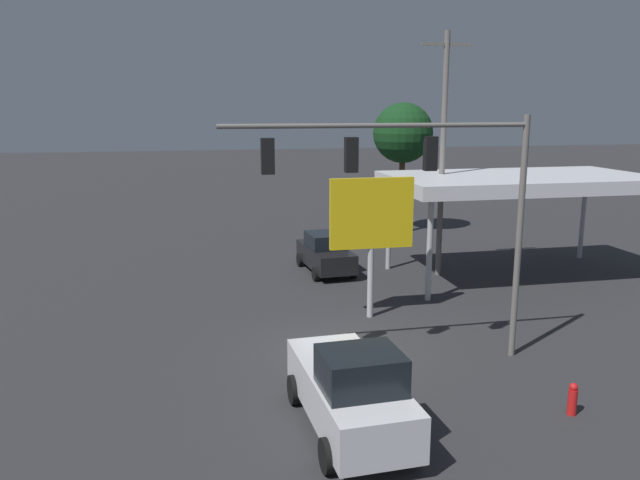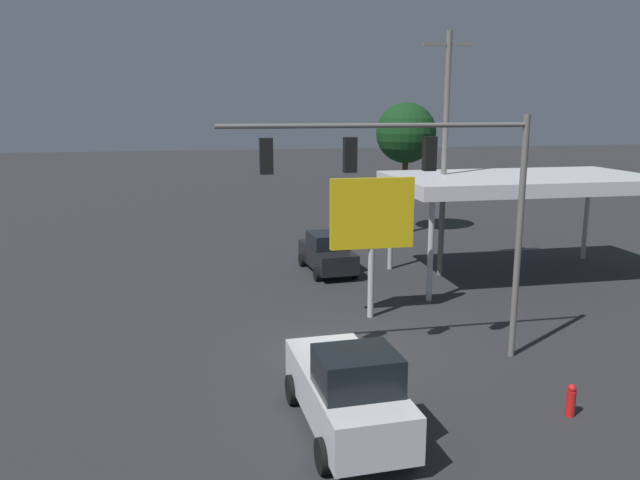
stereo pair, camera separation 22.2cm
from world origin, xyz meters
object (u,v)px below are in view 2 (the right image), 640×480
object	(u,v)px
sedan_waiting	(327,253)
street_tree	(406,134)
fire_hydrant	(571,400)
traffic_signal_assembly	(417,180)
utility_pole	(445,151)
pickup_parked	(348,391)
price_sign	(372,218)

from	to	relation	value
sedan_waiting	street_tree	size ratio (longest dim) A/B	0.55
sedan_waiting	fire_hydrant	size ratio (longest dim) A/B	5.14
street_tree	fire_hydrant	size ratio (longest dim) A/B	9.29
traffic_signal_assembly	utility_pole	size ratio (longest dim) A/B	0.83
sedan_waiting	fire_hydrant	bearing A→B (deg)	7.13
fire_hydrant	street_tree	bearing A→B (deg)	-98.66
utility_pole	sedan_waiting	distance (m)	7.34
pickup_parked	utility_pole	bearing A→B (deg)	146.90
street_tree	fire_hydrant	world-z (taller)	street_tree
sedan_waiting	street_tree	bearing A→B (deg)	136.67
price_sign	fire_hydrant	bearing A→B (deg)	108.82
pickup_parked	street_tree	bearing A→B (deg)	155.24
pickup_parked	sedan_waiting	world-z (taller)	pickup_parked
price_sign	pickup_parked	distance (m)	9.20
price_sign	street_tree	size ratio (longest dim) A/B	0.65
sedan_waiting	street_tree	world-z (taller)	street_tree
utility_pole	price_sign	world-z (taller)	utility_pole
traffic_signal_assembly	price_sign	bearing A→B (deg)	-89.75
sedan_waiting	traffic_signal_assembly	bearing A→B (deg)	-3.21
price_sign	street_tree	distance (m)	16.76
price_sign	sedan_waiting	size ratio (longest dim) A/B	1.18
pickup_parked	street_tree	size ratio (longest dim) A/B	0.65
fire_hydrant	traffic_signal_assembly	bearing A→B (deg)	-54.05
pickup_parked	sedan_waiting	size ratio (longest dim) A/B	1.17
traffic_signal_assembly	pickup_parked	size ratio (longest dim) A/B	1.76
street_tree	traffic_signal_assembly	bearing A→B (deg)	71.73
utility_pole	pickup_parked	distance (m)	16.37
pickup_parked	street_tree	distance (m)	25.88
traffic_signal_assembly	street_tree	bearing A→B (deg)	-108.27
traffic_signal_assembly	fire_hydrant	bearing A→B (deg)	125.95
traffic_signal_assembly	price_sign	size ratio (longest dim) A/B	1.75
utility_pole	price_sign	bearing A→B (deg)	46.55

